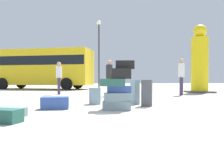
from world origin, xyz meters
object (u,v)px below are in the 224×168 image
at_px(person_passerby_in_red, 181,73).
at_px(lamp_post, 99,44).
at_px(suitcase_slate_right_side, 8,112).
at_px(person_bearded_onlooker, 109,75).
at_px(suitcase_teal_foreground_near, 4,116).
at_px(parked_bus, 42,67).
at_px(yellow_dummy_statue, 200,63).
at_px(suitcase_tower, 118,89).
at_px(suitcase_charcoal_foreground_far, 147,93).
at_px(suitcase_navy_behind_tower, 55,103).
at_px(person_tourist_with_camera, 59,75).
at_px(suitcase_slate_left_side, 95,96).

distance_m(person_passerby_in_red, lamp_post, 9.53).
xyz_separation_m(suitcase_slate_right_side, person_bearded_onlooker, (2.44, 5.43, 0.90)).
xyz_separation_m(suitcase_teal_foreground_near, parked_bus, (-2.76, 14.43, 1.71)).
xyz_separation_m(person_passerby_in_red, yellow_dummy_statue, (1.92, 2.07, 0.69)).
bearing_deg(suitcase_teal_foreground_near, lamp_post, 102.46).
distance_m(suitcase_tower, yellow_dummy_statue, 8.96).
height_order(suitcase_charcoal_foreground_far, person_bearded_onlooker, person_bearded_onlooker).
distance_m(suitcase_navy_behind_tower, suitcase_slate_right_side, 1.35).
height_order(suitcase_tower, suitcase_slate_right_side, suitcase_tower).
height_order(person_passerby_in_red, lamp_post, lamp_post).
height_order(suitcase_slate_right_side, lamp_post, lamp_post).
bearing_deg(yellow_dummy_statue, suitcase_charcoal_foreground_far, -126.29).
height_order(parked_bus, lamp_post, lamp_post).
relative_size(suitcase_charcoal_foreground_far, parked_bus, 0.09).
distance_m(parked_bus, lamp_post, 5.08).
relative_size(suitcase_tower, suitcase_teal_foreground_near, 2.05).
bearing_deg(suitcase_tower, suitcase_slate_right_side, -160.66).
relative_size(yellow_dummy_statue, parked_bus, 0.46).
xyz_separation_m(suitcase_tower, suitcase_navy_behind_tower, (-1.61, 0.28, -0.37)).
relative_size(suitcase_charcoal_foreground_far, person_bearded_onlooker, 0.45).
bearing_deg(person_tourist_with_camera, parked_bus, -161.79).
relative_size(suitcase_slate_left_side, person_tourist_with_camera, 0.30).
bearing_deg(person_passerby_in_red, suitcase_slate_right_side, -11.72).
relative_size(suitcase_slate_right_side, person_tourist_with_camera, 0.44).
bearing_deg(suitcase_navy_behind_tower, lamp_post, 80.19).
height_order(suitcase_teal_foreground_near, lamp_post, lamp_post).
xyz_separation_m(suitcase_tower, suitcase_charcoal_foreground_far, (0.90, 0.69, -0.15)).
bearing_deg(suitcase_slate_right_side, person_passerby_in_red, 67.72).
bearing_deg(suitcase_navy_behind_tower, suitcase_charcoal_foreground_far, 5.39).
distance_m(person_tourist_with_camera, yellow_dummy_statue, 8.04).
height_order(suitcase_teal_foreground_near, person_passerby_in_red, person_passerby_in_red).
bearing_deg(suitcase_teal_foreground_near, parked_bus, 120.74).
distance_m(suitcase_navy_behind_tower, person_passerby_in_red, 7.02).
height_order(suitcase_slate_right_side, person_bearded_onlooker, person_bearded_onlooker).
bearing_deg(suitcase_teal_foreground_near, suitcase_tower, 54.45).
bearing_deg(suitcase_charcoal_foreground_far, lamp_post, 114.72).
bearing_deg(suitcase_slate_right_side, parked_bus, 124.46).
distance_m(suitcase_charcoal_foreground_far, person_passerby_in_red, 5.04).
bearing_deg(lamp_post, suitcase_navy_behind_tower, -95.94).
distance_m(suitcase_teal_foreground_near, person_bearded_onlooker, 6.56).
xyz_separation_m(suitcase_slate_right_side, yellow_dummy_statue, (7.88, 7.80, 1.67)).
relative_size(person_tourist_with_camera, person_passerby_in_red, 0.94).
distance_m(suitcase_tower, suitcase_slate_left_side, 1.48).
bearing_deg(suitcase_slate_right_side, person_bearded_onlooker, 89.69).
relative_size(suitcase_navy_behind_tower, parked_bus, 0.08).
bearing_deg(suitcase_tower, suitcase_teal_foreground_near, -145.45).
relative_size(suitcase_slate_left_side, suitcase_teal_foreground_near, 0.84).
bearing_deg(suitcase_teal_foreground_near, yellow_dummy_statue, 67.64).
relative_size(suitcase_slate_right_side, yellow_dummy_statue, 0.19).
height_order(suitcase_charcoal_foreground_far, suitcase_teal_foreground_near, suitcase_charcoal_foreground_far).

